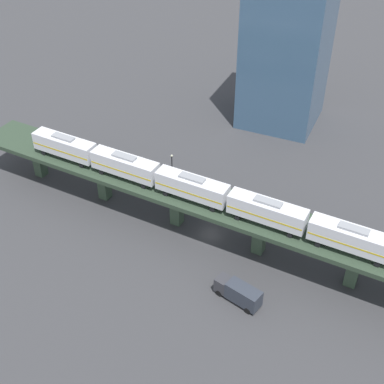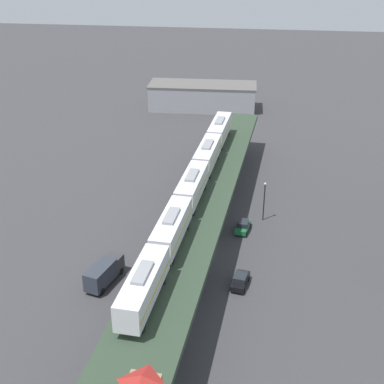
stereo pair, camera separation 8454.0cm
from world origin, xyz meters
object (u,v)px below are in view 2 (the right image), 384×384
at_px(subway_train, 192,186).
at_px(delivery_truck, 104,272).
at_px(street_lamp, 264,198).
at_px(street_car_black, 240,280).
at_px(warehouse_building, 203,96).
at_px(street_car_green, 243,226).

distance_m(subway_train, delivery_truck, 17.98).
bearing_deg(street_lamp, street_car_black, -98.27).
height_order(street_lamp, warehouse_building, street_lamp).
relative_size(subway_train, warehouse_building, 2.16).
bearing_deg(street_car_green, street_car_black, -88.47).
height_order(subway_train, street_car_green, subway_train).
xyz_separation_m(delivery_truck, warehouse_building, (4.02, 80.63, 1.65)).
bearing_deg(street_lamp, warehouse_building, 106.23).
relative_size(street_car_green, street_car_black, 1.00).
distance_m(street_car_green, warehouse_building, 65.49).
height_order(street_car_green, street_lamp, street_lamp).
height_order(street_car_green, street_car_black, same).
xyz_separation_m(street_car_green, delivery_truck, (-18.24, -16.75, 0.82)).
distance_m(street_car_black, warehouse_building, 80.16).
bearing_deg(warehouse_building, street_car_green, -77.45).
bearing_deg(street_car_black, street_car_green, 91.53).
distance_m(delivery_truck, warehouse_building, 80.75).
distance_m(street_lamp, warehouse_building, 62.23).
relative_size(street_car_green, warehouse_building, 0.16).
xyz_separation_m(subway_train, street_lamp, (10.85, 8.83, -5.80)).
xyz_separation_m(subway_train, warehouse_building, (-6.54, 68.57, -6.49)).
xyz_separation_m(subway_train, street_car_black, (8.08, -10.20, -8.96)).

